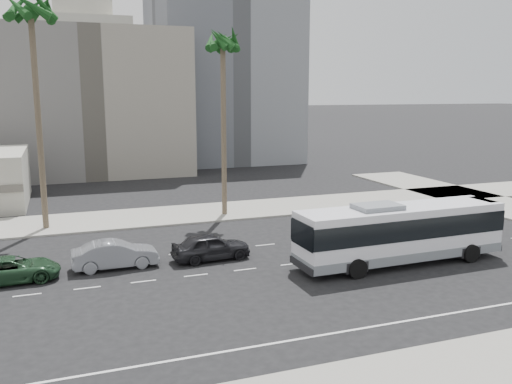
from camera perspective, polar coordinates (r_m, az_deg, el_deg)
name	(u,v)px	position (r m, az deg, el deg)	size (l,w,h in m)	color
ground	(335,259)	(34.87, 8.29, -7.01)	(700.00, 700.00, 0.00)	black
sidewalk_north	(252,209)	(48.57, -0.38, -1.79)	(120.00, 7.00, 0.15)	gray
midrise_beige_west	(89,103)	(74.31, -17.19, 8.97)	(24.00, 18.00, 18.00)	slate
midrise_gray_center	(221,74)	(84.69, -3.67, 12.25)	(20.00, 20.00, 26.00)	slate
civic_tower	(83,31)	(280.98, -17.76, 15.86)	(42.00, 42.00, 129.00)	beige
highrise_right	(189,38)	(267.39, -7.02, 15.74)	(26.00, 26.00, 70.00)	slate
highrise_far	(222,54)	(302.33, -3.57, 14.24)	(22.00, 22.00, 60.00)	slate
city_bus	(400,231)	(34.34, 14.95, -4.03)	(13.44, 3.30, 3.85)	silver
car_a	(211,247)	(34.34, -4.76, -5.74)	(4.93, 1.98, 1.68)	black
car_b	(115,254)	(33.72, -14.58, -6.37)	(5.05, 1.76, 1.67)	gray
car_c	(12,269)	(33.27, -24.31, -7.43)	(5.15, 2.37, 1.43)	#22452A
palm_near	(223,46)	(45.39, -3.51, 15.05)	(4.59, 4.59, 15.49)	brown
palm_mid	(31,16)	(43.79, -22.60, 16.68)	(5.66, 5.66, 17.47)	brown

